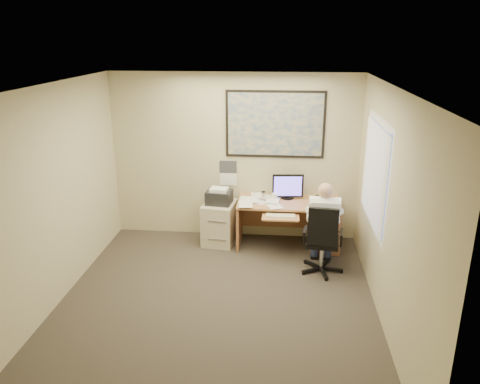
# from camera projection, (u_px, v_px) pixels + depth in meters

# --- Properties ---
(room_shell) EXTENTS (4.00, 4.50, 2.70)m
(room_shell) POSITION_uv_depth(u_px,v_px,m) (214.00, 205.00, 5.45)
(room_shell) COLOR #352F29
(room_shell) RESTS_ON ground
(desk) EXTENTS (1.60, 0.97, 1.14)m
(desk) POSITION_uv_depth(u_px,v_px,m) (309.00, 220.00, 7.43)
(desk) COLOR #B9814F
(desk) RESTS_ON ground
(world_map) EXTENTS (1.56, 0.03, 1.06)m
(world_map) POSITION_uv_depth(u_px,v_px,m) (275.00, 124.00, 7.32)
(world_map) COLOR #1E4C93
(world_map) RESTS_ON room_shell
(wall_calendar) EXTENTS (0.28, 0.01, 0.42)m
(wall_calendar) POSITION_uv_depth(u_px,v_px,m) (228.00, 173.00, 7.66)
(wall_calendar) COLOR white
(wall_calendar) RESTS_ON room_shell
(window_blinds) EXTENTS (0.06, 1.40, 1.30)m
(window_blinds) POSITION_uv_depth(u_px,v_px,m) (375.00, 174.00, 5.97)
(window_blinds) COLOR white
(window_blinds) RESTS_ON room_shell
(filing_cabinet) EXTENTS (0.55, 0.63, 0.94)m
(filing_cabinet) POSITION_uv_depth(u_px,v_px,m) (220.00, 219.00, 7.56)
(filing_cabinet) COLOR beige
(filing_cabinet) RESTS_ON ground
(office_chair) EXTENTS (0.69, 0.69, 1.04)m
(office_chair) POSITION_uv_depth(u_px,v_px,m) (323.00, 253.00, 6.62)
(office_chair) COLOR black
(office_chair) RESTS_ON ground
(person) EXTENTS (0.59, 0.81, 1.32)m
(person) POSITION_uv_depth(u_px,v_px,m) (323.00, 228.00, 6.58)
(person) COLOR white
(person) RESTS_ON office_chair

